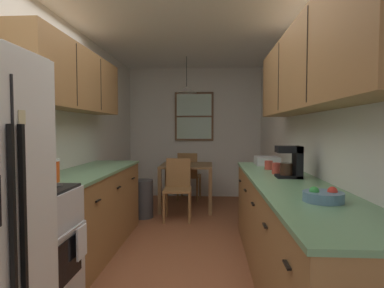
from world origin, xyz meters
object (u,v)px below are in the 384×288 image
Objects in this scene: storage_canister at (53,171)px; dish_rack at (267,161)px; dining_chair_near at (178,186)px; fruit_bowl at (323,196)px; stove_range at (24,252)px; coffee_maker at (292,161)px; dining_chair_far at (188,174)px; mug_spare at (276,168)px; microwave_over_range at (4,77)px; mug_by_coffeemaker at (269,165)px; dining_table at (187,172)px; trash_bin at (143,199)px.

dish_rack is (2.02, 1.41, -0.05)m from storage_canister.
fruit_bowl reaches higher than dining_chair_near.
stove_range reaches higher than dish_rack.
dining_chair_near is at bearing 125.37° from coffee_maker.
mug_spare is at bearing -68.62° from dining_chair_far.
microwave_over_range is 4.66× the size of mug_spare.
mug_by_coffeemaker is at bearing 99.67° from coffee_maker.
dining_table is 0.91m from trash_bin.
dining_table is 2.89m from storage_canister.
dining_chair_near is 0.58m from trash_bin.
coffee_maker reaches higher than dish_rack.
stove_range is at bearing -103.38° from dining_chair_far.
dining_table is at bearing 71.98° from microwave_over_range.
microwave_over_range reaches higher than coffee_maker.
fruit_bowl is at bearing -66.28° from dining_chair_near.
fruit_bowl is (0.05, -1.54, -0.01)m from mug_by_coffeemaker.
storage_canister reaches higher than dining_chair_far.
dining_chair_near is at bearing 150.12° from dish_rack.
stove_range is 3.29m from dining_table.
dining_table is 1.48× the size of trash_bin.
mug_spare reaches higher than fruit_bowl.
coffee_maker reaches higher than dining_chair_far.
dining_table is 2.39m from mug_spare.
dining_table is 0.95× the size of dining_chair_near.
dish_rack is at bearing 82.88° from mug_by_coffeemaker.
fruit_bowl is (0.04, -1.20, -0.02)m from mug_spare.
dining_chair_far is at bearing 113.92° from mug_by_coffeemaker.
dining_chair_near is 1.56× the size of trash_bin.
trash_bin is at bearing 83.49° from stove_range.
coffee_maker is at bearing -68.70° from dining_chair_far.
dish_rack reaches higher than dining_chair_near.
coffee_maker is at bearing -64.06° from dining_table.
trash_bin is 4.56× the size of mug_by_coffeemaker.
mug_spare is (1.98, 0.60, -0.04)m from storage_canister.
dining_chair_near is (0.83, 2.53, 0.03)m from stove_range.
dining_table is 0.64m from dining_chair_near.
fruit_bowl is at bearing -16.39° from storage_canister.
coffee_maker reaches higher than mug_by_coffeemaker.
mug_by_coffeemaker is at bearing 91.80° from mug_spare.
mug_spare reaches higher than dining_table.
dining_chair_near is at bearing 113.72° from fruit_bowl.
trash_bin is at bearing -137.03° from dining_table.
stove_range is at bearing -144.71° from mug_by_coffeemaker.
dining_chair_near is at bearing 134.57° from mug_by_coffeemaker.
dining_table is (0.91, 3.16, 0.16)m from stove_range.
dining_chair_far is at bearing 105.78° from fruit_bowl.
trash_bin is (0.41, 2.58, -1.42)m from microwave_over_range.
storage_canister is 1.58× the size of mug_spare.
dining_chair_far is at bearing 111.30° from coffee_maker.
fruit_bowl is at bearing -4.20° from microwave_over_range.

